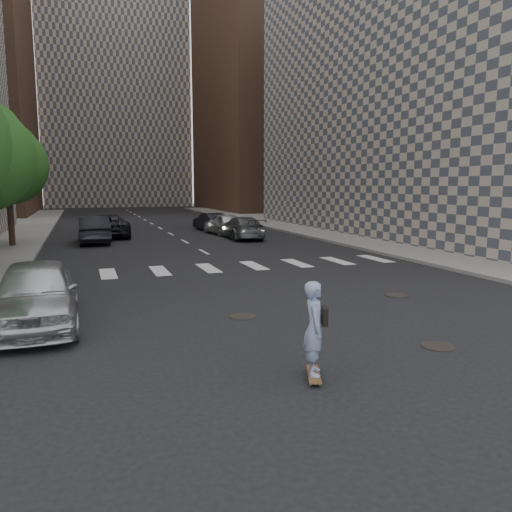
{
  "coord_description": "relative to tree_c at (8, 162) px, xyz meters",
  "views": [
    {
      "loc": [
        -5.87,
        -10.9,
        3.43
      ],
      "look_at": [
        -0.96,
        3.13,
        1.3
      ],
      "focal_mm": 35.0,
      "sensor_mm": 36.0,
      "label": 1
    }
  ],
  "objects": [
    {
      "name": "traffic_car_e",
      "position": [
        12.71,
        6.35,
        -3.97
      ],
      "size": [
        1.95,
        4.25,
        1.35
      ],
      "primitive_type": "imported",
      "rotation": [
        0.0,
        0.0,
        3.27
      ],
      "color": "black",
      "rests_on": "ground"
    },
    {
      "name": "tower_center",
      "position": [
        9.45,
        58.86,
        19.35
      ],
      "size": [
        22.0,
        20.0,
        48.0
      ],
      "primitive_type": "cube",
      "color": "#ADA08E",
      "rests_on": "ground"
    },
    {
      "name": "building_right",
      "position": [
        27.94,
        -0.65,
        6.34
      ],
      "size": [
        15.0,
        33.0,
        22.0
      ],
      "color": "#ADA08E",
      "rests_on": "ground"
    },
    {
      "name": "traffic_car_a",
      "position": [
        4.21,
        0.86,
        -3.85
      ],
      "size": [
        1.83,
        4.9,
        1.6
      ],
      "primitive_type": "imported",
      "rotation": [
        0.0,
        0.0,
        3.17
      ],
      "color": "black",
      "rests_on": "ground"
    },
    {
      "name": "traffic_car_b",
      "position": [
        13.2,
        0.17,
        -3.94
      ],
      "size": [
        2.1,
        4.93,
        1.42
      ],
      "primitive_type": "imported",
      "rotation": [
        0.0,
        0.0,
        3.12
      ],
      "color": "#4F5256",
      "rests_on": "ground"
    },
    {
      "name": "sidewalk_right",
      "position": [
        23.95,
        0.86,
        -4.57
      ],
      "size": [
        13.0,
        80.0,
        0.15
      ],
      "primitive_type": "cube",
      "color": "gray",
      "rests_on": "ground"
    },
    {
      "name": "silver_sedan",
      "position": [
        2.45,
        -17.14,
        -3.83
      ],
      "size": [
        1.99,
        4.8,
        1.62
      ],
      "primitive_type": "imported",
      "rotation": [
        0.0,
        0.0,
        0.02
      ],
      "color": "silver",
      "rests_on": "ground"
    },
    {
      "name": "manhole_c",
      "position": [
        12.75,
        -17.14,
        -4.64
      ],
      "size": [
        0.7,
        0.7,
        0.02
      ],
      "primitive_type": "cylinder",
      "color": "black",
      "rests_on": "ground"
    },
    {
      "name": "skateboarder",
      "position": [
        7.37,
        -22.36,
        -3.72
      ],
      "size": [
        0.6,
        0.91,
        1.77
      ],
      "rotation": [
        0.0,
        0.0,
        -0.38
      ],
      "color": "brown",
      "rests_on": "ground"
    },
    {
      "name": "manhole_a",
      "position": [
        10.65,
        -21.64,
        -4.64
      ],
      "size": [
        0.7,
        0.7,
        0.02
      ],
      "primitive_type": "cylinder",
      "color": "black",
      "rests_on": "ground"
    },
    {
      "name": "tree_c",
      "position": [
        0.0,
        0.0,
        0.0
      ],
      "size": [
        4.2,
        4.2,
        6.6
      ],
      "color": "#382619",
      "rests_on": "sidewalk_left"
    },
    {
      "name": "traffic_car_d",
      "position": [
        12.89,
        3.29,
        -3.9
      ],
      "size": [
        2.28,
        4.58,
        1.5
      ],
      "primitive_type": "imported",
      "rotation": [
        0.0,
        0.0,
        3.26
      ],
      "color": "#B7BABF",
      "rests_on": "ground"
    },
    {
      "name": "traffic_car_c",
      "position": [
        5.2,
        4.01,
        -3.89
      ],
      "size": [
        2.52,
        5.46,
        1.52
      ],
      "primitive_type": "imported",
      "rotation": [
        0.0,
        0.0,
        3.14
      ],
      "color": "black",
      "rests_on": "ground"
    },
    {
      "name": "ground",
      "position": [
        9.45,
        -19.14,
        -4.65
      ],
      "size": [
        160.0,
        160.0,
        0.0
      ],
      "primitive_type": "plane",
      "color": "black",
      "rests_on": "ground"
    },
    {
      "name": "manhole_b",
      "position": [
        7.45,
        -17.94,
        -4.64
      ],
      "size": [
        0.7,
        0.7,
        0.02
      ],
      "primitive_type": "cylinder",
      "color": "black",
      "rests_on": "ground"
    },
    {
      "name": "tower_right",
      "position": [
        29.45,
        35.86,
        13.35
      ],
      "size": [
        18.0,
        24.0,
        36.0
      ],
      "primitive_type": "cube",
      "color": "brown",
      "rests_on": "ground"
    }
  ]
}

